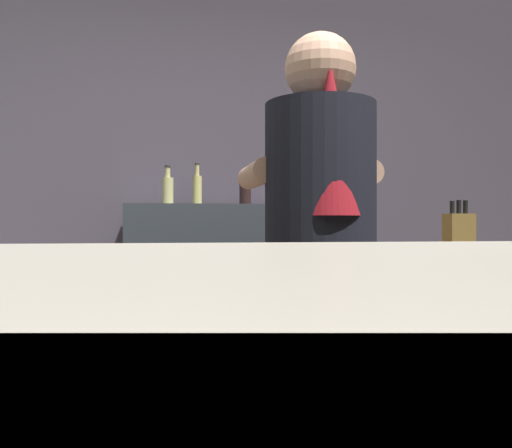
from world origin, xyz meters
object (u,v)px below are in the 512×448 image
at_px(bottle_soy, 197,189).
at_px(bottle_olive_oil, 245,192).
at_px(bartender, 321,261).
at_px(chefs_knife, 362,264).
at_px(bottle_vinegar, 168,189).
at_px(mixing_bowl, 127,259).
at_px(knife_block, 459,238).

bearing_deg(bottle_soy, bottle_olive_oil, -12.18).
height_order(bartender, chefs_knife, bartender).
bearing_deg(bartender, bottle_vinegar, 14.90).
xyz_separation_m(bartender, mixing_bowl, (-0.62, 0.47, -0.02)).
bearing_deg(chefs_knife, bottle_vinegar, 113.63).
relative_size(bartender, bottle_olive_oil, 8.55).
height_order(knife_block, bottle_olive_oil, bottle_olive_oil).
height_order(knife_block, mixing_bowl, knife_block).
bearing_deg(chefs_knife, knife_block, -13.66).
distance_m(bartender, bottle_soy, 1.78).
xyz_separation_m(mixing_bowl, bottle_vinegar, (0.14, 1.15, 0.34)).
relative_size(mixing_bowl, bottle_soy, 0.84).
bearing_deg(bartender, bottle_olive_oil, -1.16).
distance_m(chefs_knife, bottle_vinegar, 1.48).
relative_size(mixing_bowl, bottle_vinegar, 0.94).
height_order(bottle_olive_oil, bottle_soy, bottle_soy).
relative_size(chefs_knife, bottle_soy, 0.94).
xyz_separation_m(mixing_bowl, chefs_knife, (0.90, -0.07, -0.03)).
distance_m(bottle_olive_oil, bottle_soy, 0.30).
bearing_deg(bottle_vinegar, bartender, -73.47).
xyz_separation_m(knife_block, mixing_bowl, (-1.28, 0.10, -0.07)).
distance_m(bartender, knife_block, 0.76).
bearing_deg(mixing_bowl, bottle_soy, 75.85).
bearing_deg(bottle_olive_oil, bottle_vinegar, -174.75).
relative_size(bartender, chefs_knife, 6.93).
relative_size(knife_block, bottle_soy, 0.99).
height_order(chefs_knife, bottle_vinegar, bottle_vinegar).
bearing_deg(bartender, chefs_knife, -36.24).
bearing_deg(knife_block, chefs_knife, 174.77).
xyz_separation_m(knife_block, bottle_soy, (-0.97, 1.35, 0.27)).
distance_m(knife_block, bottle_soy, 1.69).
distance_m(mixing_bowl, bottle_soy, 1.34).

